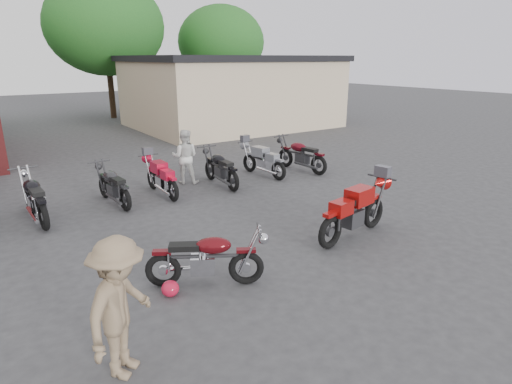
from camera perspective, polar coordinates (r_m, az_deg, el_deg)
ground at (r=7.89m, az=0.37°, el=-10.20°), size 90.00×90.00×0.00m
stucco_building at (r=24.28m, az=-3.39°, el=12.94°), size 10.00×8.00×3.50m
tree_2 at (r=28.87m, az=-19.27°, el=18.03°), size 7.04×7.04×8.80m
tree_3 at (r=32.01m, az=-4.62°, el=17.68°), size 6.08×6.08×7.60m
vintage_motorcycle at (r=7.17m, az=-6.57°, el=-8.39°), size 1.95×1.51×1.10m
sportbike at (r=9.22m, az=13.06°, el=-2.16°), size 2.29×1.08×1.28m
helmet at (r=7.15m, az=-11.37°, el=-12.50°), size 0.30×0.30×0.26m
person_light at (r=13.06m, az=-9.44°, el=4.65°), size 1.01×0.96×1.63m
person_tan at (r=5.38m, az=-17.63°, el=-14.52°), size 1.29×1.25×1.77m
row_bike_2 at (r=11.18m, az=-27.49°, el=-0.41°), size 0.80×2.13×1.22m
row_bike_3 at (r=11.66m, az=-18.55°, el=1.08°), size 0.80×1.95×1.11m
row_bike_4 at (r=12.11m, az=-12.54°, el=2.17°), size 0.66×1.91×1.10m
row_bike_5 at (r=12.76m, az=-4.79°, el=3.43°), size 0.75×2.03×1.16m
row_bike_6 at (r=13.77m, az=0.91°, el=4.45°), size 0.86×1.99×1.12m
row_bike_7 at (r=14.47m, az=6.00°, el=5.16°), size 0.96×2.14×1.20m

